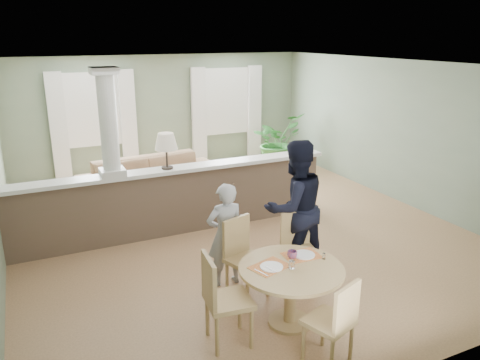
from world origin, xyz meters
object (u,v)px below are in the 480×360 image
chair_side (221,296)px  man_person (295,208)px  dining_table (291,279)px  child_person (225,235)px  chair_far_man (298,245)px  chair_far_boy (243,254)px  sofa (152,179)px  chair_near (335,319)px  houseplant (277,141)px

chair_side → man_person: man_person is taller
dining_table → child_person: child_person is taller
child_person → man_person: bearing=177.0°
chair_far_man → chair_side: (-1.42, -0.79, 0.04)m
chair_far_boy → chair_far_man: 0.78m
dining_table → child_person: size_ratio=0.84×
sofa → chair_side: size_ratio=2.71×
sofa → chair_far_man: 4.09m
sofa → man_person: (0.98, -3.72, 0.52)m
chair_far_boy → chair_near: size_ratio=1.08×
chair_far_boy → dining_table: bearing=-94.8°
chair_near → chair_side: bearing=-61.6°
dining_table → chair_far_man: bearing=53.5°
houseplant → dining_table: size_ratio=1.16×
houseplant → child_person: bearing=-126.2°
child_person → chair_near: bearing=100.6°
houseplant → chair_far_boy: (-3.22, -4.86, -0.13)m
chair_near → man_person: 2.00m
houseplant → child_person: (-3.32, -4.54, 0.02)m
dining_table → man_person: 1.32m
child_person → dining_table: bearing=105.7°
chair_near → chair_far_man: bearing=-129.3°
chair_far_boy → sofa: bearing=72.4°
chair_far_man → child_person: size_ratio=0.68×
chair_far_man → man_person: size_ratio=0.51×
houseplant → chair_near: 7.11m
dining_table → man_person: man_person is taller
houseplant → chair_far_man: houseplant is taller
sofa → child_person: child_person is taller
sofa → houseplant: (3.32, 0.89, 0.27)m
sofa → chair_far_man: chair_far_man is taller
chair_far_boy → chair_near: 1.60m
dining_table → man_person: (0.69, 1.06, 0.36)m
sofa → chair_far_boy: 3.98m
sofa → houseplant: bearing=9.7°
houseplant → man_person: size_ratio=0.73×
man_person → houseplant: bearing=-119.7°
chair_far_man → sofa: bearing=113.7°
sofa → chair_side: (-0.55, -4.79, 0.16)m
houseplant → man_person: 5.17m
sofa → dining_table: size_ratio=2.37×
chair_near → chair_side: 1.16m
houseplant → chair_near: (-3.00, -6.45, -0.17)m
houseplant → sofa: bearing=-165.0°
chair_side → chair_far_man: bearing=-54.8°
dining_table → child_person: (-0.30, 1.13, 0.13)m
chair_near → man_person: (0.66, 1.85, 0.42)m
chair_far_man → dining_table: bearing=-115.1°
houseplant → man_person: (-2.34, -4.60, 0.25)m
chair_side → man_person: (1.53, 1.07, 0.36)m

